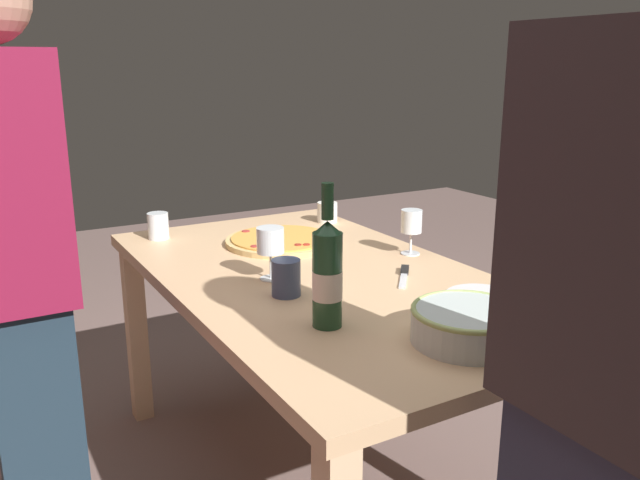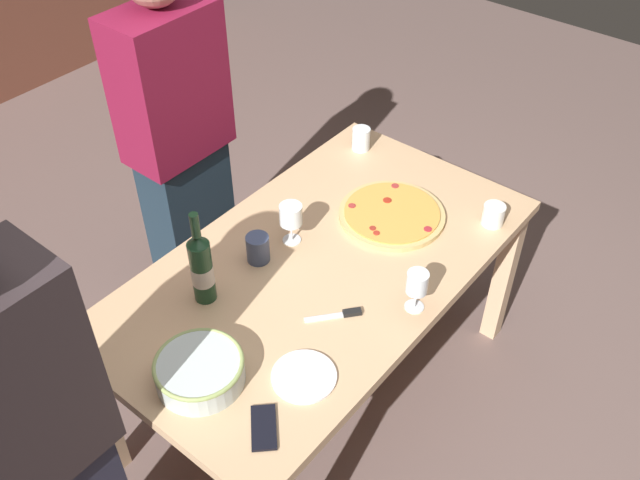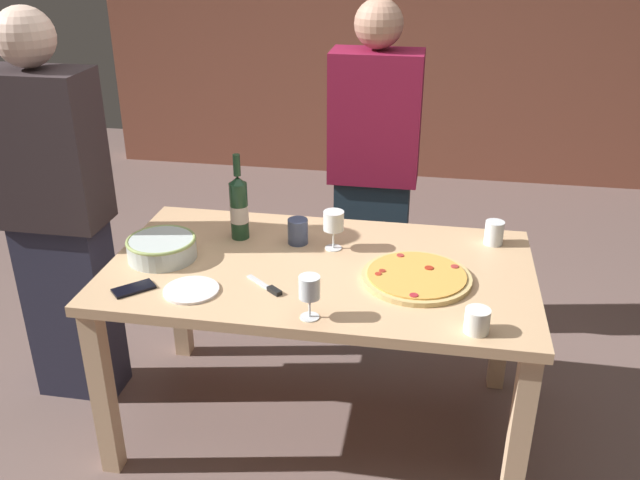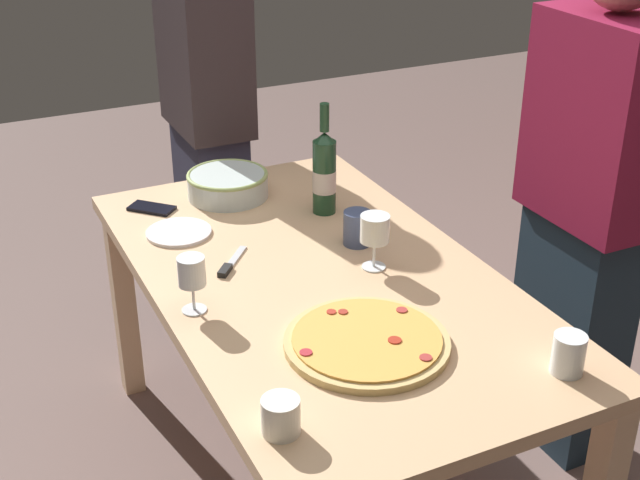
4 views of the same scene
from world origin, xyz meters
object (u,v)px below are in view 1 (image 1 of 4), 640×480
(wine_bottle, at_px, (327,273))
(wine_glass_near_pizza, at_px, (270,242))
(cup_spare, at_px, (286,278))
(wine_glass_by_bottle, at_px, (411,224))
(person_guest_left, at_px, (19,284))
(cup_amber, at_px, (327,212))
(cell_phone, at_px, (547,320))
(dining_table, at_px, (320,302))
(cup_ceramic, at_px, (158,226))
(pizza_knife, at_px, (404,274))
(serving_bowl, at_px, (468,323))
(pizza, at_px, (281,240))
(person_host, at_px, (633,410))
(side_plate, at_px, (481,297))

(wine_bottle, relative_size, wine_glass_near_pizza, 2.24)
(wine_bottle, distance_m, cup_spare, 0.26)
(wine_glass_near_pizza, relative_size, cup_spare, 1.54)
(wine_glass_by_bottle, relative_size, person_guest_left, 0.09)
(cup_amber, height_order, cell_phone, cup_amber)
(dining_table, bearing_deg, cup_spare, 124.23)
(cup_ceramic, relative_size, pizza_knife, 0.61)
(serving_bowl, xyz_separation_m, cup_ceramic, (1.27, 0.35, 0.00))
(wine_glass_near_pizza, bearing_deg, serving_bowl, -163.00)
(pizza, xyz_separation_m, wine_glass_by_bottle, (-0.33, -0.32, 0.09))
(dining_table, bearing_deg, wine_glass_by_bottle, -85.30)
(person_guest_left, bearing_deg, pizza, 23.69)
(dining_table, distance_m, cup_ceramic, 0.74)
(cup_amber, bearing_deg, wine_glass_near_pizza, 136.35)
(cup_spare, bearing_deg, wine_glass_by_bottle, -74.54)
(dining_table, xyz_separation_m, cup_spare, (-0.12, 0.18, 0.14))
(serving_bowl, distance_m, cup_spare, 0.54)
(dining_table, distance_m, person_host, 1.11)
(wine_glass_near_pizza, distance_m, person_guest_left, 0.68)
(dining_table, distance_m, person_guest_left, 0.86)
(pizza_knife, distance_m, person_host, 0.99)
(cup_spare, distance_m, side_plate, 0.54)
(pizza, xyz_separation_m, cell_phone, (-0.98, -0.25, -0.01))
(pizza_knife, relative_size, person_guest_left, 0.10)
(wine_bottle, xyz_separation_m, cup_amber, (0.93, -0.55, -0.09))
(wine_bottle, height_order, wine_glass_by_bottle, wine_bottle)
(serving_bowl, height_order, wine_glass_near_pizza, wine_glass_near_pizza)
(cup_spare, height_order, person_guest_left, person_guest_left)
(serving_bowl, height_order, cell_phone, serving_bowl)
(cup_spare, bearing_deg, side_plate, -122.84)
(wine_glass_near_pizza, distance_m, cup_ceramic, 0.65)
(side_plate, distance_m, cell_phone, 0.21)
(dining_table, xyz_separation_m, person_guest_left, (0.11, 0.83, 0.17))
(pizza, height_order, wine_glass_by_bottle, wine_glass_by_bottle)
(dining_table, distance_m, serving_bowl, 0.63)
(dining_table, bearing_deg, side_plate, -146.54)
(cell_phone, relative_size, person_guest_left, 0.09)
(side_plate, relative_size, cell_phone, 1.37)
(dining_table, xyz_separation_m, person_host, (-1.10, 0.06, 0.19))
(wine_bottle, distance_m, pizza_knife, 0.47)
(wine_glass_near_pizza, height_order, cup_amber, wine_glass_near_pizza)
(dining_table, relative_size, cup_amber, 19.59)
(cup_amber, distance_m, cup_ceramic, 0.68)
(side_plate, relative_size, person_guest_left, 0.12)
(dining_table, bearing_deg, serving_bowl, -176.11)
(cup_spare, relative_size, person_host, 0.06)
(serving_bowl, xyz_separation_m, cell_phone, (-0.01, -0.26, -0.04))
(wine_glass_by_bottle, xyz_separation_m, cup_ceramic, (0.62, 0.68, -0.06))
(serving_bowl, relative_size, cup_spare, 2.59)
(cup_spare, xyz_separation_m, pizza_knife, (-0.03, -0.39, -0.05))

